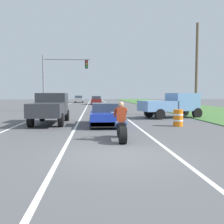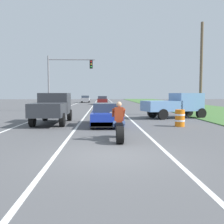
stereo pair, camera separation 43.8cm
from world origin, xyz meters
name	(u,v)px [view 2 (the right image)]	position (x,y,z in m)	size (l,w,h in m)	color
ground_plane	(112,155)	(0.00, 0.00, 0.00)	(160.00, 160.00, 0.00)	#565659
lane_stripe_left_solid	(56,111)	(-5.40, 20.00, 0.00)	(0.14, 120.00, 0.01)	white
lane_stripe_right_solid	(122,111)	(1.80, 20.00, 0.00)	(0.14, 120.00, 0.01)	white
lane_stripe_centre_dashed	(89,111)	(-1.80, 20.00, 0.00)	(0.14, 120.00, 0.01)	white
grass_verge_right	(212,111)	(11.92, 20.00, 0.03)	(10.00, 120.00, 0.06)	#477538
motorcycle_with_rider	(119,127)	(0.37, 2.42, 0.59)	(0.70, 2.21, 1.62)	black
sports_car_blue	(107,115)	(-0.06, 7.52, 0.63)	(1.84, 4.30, 1.37)	#1E38B2
pickup_truck_left_lane_dark_grey	(52,106)	(-3.55, 8.70, 1.11)	(2.02, 4.80, 1.98)	#2D3035
pickup_truck_right_shoulder_light_blue	(176,104)	(5.53, 12.09, 1.11)	(5.14, 3.14, 1.98)	#6B93C6
traffic_light_mast_near	(63,74)	(-4.52, 20.03, 4.03)	(5.09, 0.34, 6.00)	gray
utility_pole_roadside	(201,70)	(8.21, 13.93, 4.01)	(0.24, 0.24, 8.02)	brown
construction_barrel_nearest	(180,118)	(4.26, 6.89, 0.50)	(0.58, 0.58, 1.00)	orange
distant_car_far_ahead	(102,100)	(-0.31, 37.49, 0.77)	(1.80, 4.00, 1.50)	maroon
distant_car_further_ahead	(85,99)	(-3.98, 47.67, 0.77)	(1.80, 4.00, 1.50)	#99999E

